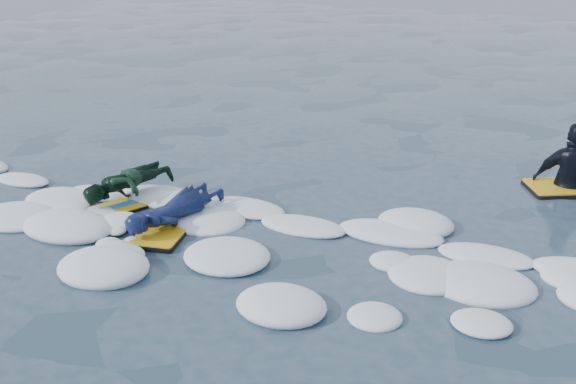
# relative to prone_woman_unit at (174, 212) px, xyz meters

# --- Properties ---
(ground) EXTENTS (120.00, 120.00, 0.00)m
(ground) POSITION_rel_prone_woman_unit_xyz_m (1.05, -0.86, -0.21)
(ground) COLOR #1B3242
(ground) RESTS_ON ground
(foam_band) EXTENTS (12.00, 3.10, 0.30)m
(foam_band) POSITION_rel_prone_woman_unit_xyz_m (1.05, 0.17, -0.21)
(foam_band) COLOR white
(foam_band) RESTS_ON ground
(prone_woman_unit) EXTENTS (0.89, 1.66, 0.41)m
(prone_woman_unit) POSITION_rel_prone_woman_unit_xyz_m (0.00, 0.00, 0.00)
(prone_woman_unit) COLOR black
(prone_woman_unit) RESTS_ON ground
(prone_child_unit) EXTENTS (1.09, 1.41, 0.50)m
(prone_child_unit) POSITION_rel_prone_woman_unit_xyz_m (-0.95, 0.40, 0.05)
(prone_child_unit) COLOR black
(prone_child_unit) RESTS_ON ground
(waiting_rider_unit) EXTENTS (1.42, 1.18, 1.86)m
(waiting_rider_unit) POSITION_rel_prone_woman_unit_xyz_m (4.66, 3.25, -0.13)
(waiting_rider_unit) COLOR black
(waiting_rider_unit) RESTS_ON ground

